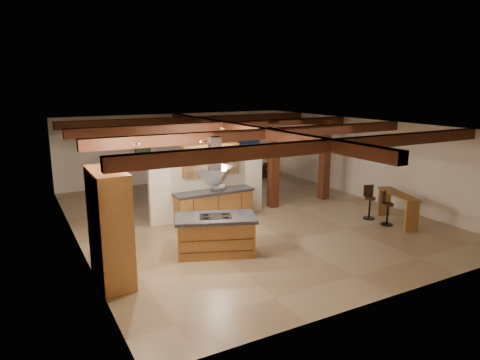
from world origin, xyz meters
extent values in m
plane|color=tan|center=(0.00, 0.00, 0.00)|extent=(12.00, 12.00, 0.00)
plane|color=white|center=(0.00, 6.00, 1.45)|extent=(10.00, 0.00, 10.00)
plane|color=white|center=(0.00, -6.00, 1.45)|extent=(10.00, 0.00, 10.00)
plane|color=white|center=(-5.00, 0.00, 1.45)|extent=(0.00, 12.00, 12.00)
plane|color=white|center=(5.00, 0.00, 1.45)|extent=(0.00, 12.00, 12.00)
plane|color=#3B2412|center=(0.00, 0.00, 2.90)|extent=(12.00, 12.00, 0.00)
cube|color=#3F210F|center=(0.00, -4.00, 2.76)|extent=(10.00, 0.25, 0.28)
cube|color=#3F210F|center=(0.00, -1.30, 2.76)|extent=(10.00, 0.25, 0.28)
cube|color=#3F210F|center=(0.00, 1.30, 2.76)|extent=(10.00, 0.25, 0.28)
cube|color=#3F210F|center=(0.00, 4.00, 2.76)|extent=(10.00, 0.25, 0.28)
cube|color=#3F210F|center=(0.00, 0.00, 2.76)|extent=(0.28, 12.00, 0.28)
cube|color=#3F210F|center=(1.40, 0.50, 1.45)|extent=(0.30, 0.30, 2.90)
cube|color=#3F210F|center=(3.60, 0.50, 1.45)|extent=(0.30, 0.30, 2.90)
cube|color=#3F210F|center=(2.50, 0.50, 2.60)|extent=(2.50, 0.28, 0.28)
cube|color=white|center=(-1.00, 0.50, 1.10)|extent=(3.80, 0.18, 2.20)
cube|color=#A27634|center=(-4.67, -2.60, 1.20)|extent=(0.64, 1.60, 2.40)
cube|color=silver|center=(-4.37, -2.60, 1.15)|extent=(0.06, 0.62, 0.95)
cube|color=black|center=(-4.33, -2.60, 1.35)|extent=(0.01, 0.50, 0.28)
cube|color=#A27634|center=(-1.00, 0.11, 0.43)|extent=(2.40, 0.60, 0.86)
cube|color=black|center=(-1.00, 0.11, 0.90)|extent=(2.50, 0.66, 0.08)
cube|color=#A27634|center=(-1.00, 0.32, 1.85)|extent=(1.80, 0.34, 0.95)
cube|color=silver|center=(-1.00, 0.14, 1.85)|extent=(1.74, 0.02, 0.90)
pyramid|color=silver|center=(-2.10, -2.34, 1.73)|extent=(1.10, 1.10, 0.45)
cube|color=silver|center=(-2.10, -2.34, 2.54)|extent=(0.26, 0.22, 0.73)
cube|color=#3F210F|center=(2.00, 5.94, 1.50)|extent=(1.10, 0.05, 1.70)
cube|color=black|center=(2.00, 5.91, 1.50)|extent=(0.95, 0.02, 1.55)
cube|color=#3F210F|center=(3.60, 5.94, 1.50)|extent=(1.10, 0.05, 1.70)
cube|color=black|center=(3.60, 5.91, 1.50)|extent=(0.95, 0.02, 1.55)
cube|color=#3F210F|center=(-1.50, 5.94, 1.70)|extent=(0.65, 0.04, 0.85)
cube|color=#275B3A|center=(-1.50, 5.92, 1.70)|extent=(0.55, 0.01, 0.75)
cylinder|color=silver|center=(-2.60, -2.80, 2.87)|extent=(0.16, 0.16, 0.03)
cylinder|color=silver|center=(-1.00, -0.50, 2.87)|extent=(0.16, 0.16, 0.03)
cylinder|color=silver|center=(-4.00, -2.50, 2.87)|extent=(0.16, 0.16, 0.03)
cube|color=#A27634|center=(-2.10, -2.34, 0.44)|extent=(2.04, 1.53, 0.88)
cube|color=black|center=(-2.10, -2.34, 0.92)|extent=(2.20, 1.68, 0.08)
cube|color=black|center=(-2.10, -2.34, 0.96)|extent=(0.90, 0.75, 0.02)
imported|color=#3F1C0F|center=(-0.44, 2.26, 0.29)|extent=(1.73, 1.11, 0.57)
imported|color=black|center=(3.09, 5.26, 0.29)|extent=(2.15, 1.54, 0.58)
imported|color=silver|center=(-0.85, 0.11, 1.05)|extent=(0.45, 0.37, 0.22)
cube|color=#A27634|center=(3.72, -2.78, 0.90)|extent=(1.00, 1.82, 0.05)
cube|color=#A27634|center=(3.46, -3.54, 0.44)|extent=(0.40, 0.22, 0.88)
cube|color=#A27634|center=(3.98, -2.03, 0.44)|extent=(0.40, 0.22, 0.88)
cube|color=#3F210F|center=(4.14, 4.92, 0.30)|extent=(0.56, 0.56, 0.59)
cylinder|color=black|center=(4.14, 4.92, 0.68)|extent=(0.06, 0.06, 0.16)
cone|color=#FFD899|center=(4.14, 4.92, 0.84)|extent=(0.29, 0.29, 0.18)
cylinder|color=black|center=(3.32, -2.78, 0.64)|extent=(0.32, 0.32, 0.06)
cube|color=black|center=(3.26, -2.64, 0.84)|extent=(0.29, 0.15, 0.35)
cylinder|color=black|center=(3.32, -2.78, 0.32)|extent=(0.05, 0.05, 0.62)
cylinder|color=black|center=(3.32, -2.78, 0.02)|extent=(0.35, 0.35, 0.03)
cylinder|color=black|center=(3.30, -2.08, 0.66)|extent=(0.33, 0.33, 0.06)
cube|color=black|center=(3.36, -1.93, 0.87)|extent=(0.30, 0.14, 0.37)
cylinder|color=black|center=(3.30, -2.08, 0.33)|extent=(0.05, 0.05, 0.64)
cylinder|color=black|center=(3.30, -2.08, 0.02)|extent=(0.37, 0.37, 0.03)
cube|color=#3F210F|center=(-1.11, 1.69, 0.40)|extent=(0.40, 0.40, 0.05)
cube|color=#3F210F|center=(-1.09, 1.87, 0.72)|extent=(0.37, 0.07, 0.66)
cylinder|color=#3F210F|center=(-1.27, 1.55, 0.19)|extent=(0.04, 0.04, 0.37)
cylinder|color=#3F210F|center=(-0.97, 1.53, 0.19)|extent=(0.04, 0.04, 0.37)
cylinder|color=#3F210F|center=(-1.25, 1.85, 0.19)|extent=(0.04, 0.04, 0.37)
cylinder|color=#3F210F|center=(-0.95, 1.83, 0.19)|extent=(0.04, 0.04, 0.37)
cube|color=#3F210F|center=(-1.01, 2.92, 0.40)|extent=(0.40, 0.40, 0.05)
cube|color=#3F210F|center=(-1.03, 2.74, 0.72)|extent=(0.37, 0.07, 0.66)
cylinder|color=#3F210F|center=(-0.85, 3.06, 0.19)|extent=(0.04, 0.04, 0.37)
cylinder|color=#3F210F|center=(-1.15, 3.08, 0.19)|extent=(0.04, 0.04, 0.37)
cylinder|color=#3F210F|center=(-0.88, 2.76, 0.19)|extent=(0.04, 0.04, 0.37)
cylinder|color=#3F210F|center=(-1.17, 2.78, 0.19)|extent=(0.04, 0.04, 0.37)
cube|color=#3F210F|center=(0.13, 1.59, 0.40)|extent=(0.40, 0.40, 0.05)
cube|color=#3F210F|center=(0.14, 1.78, 0.72)|extent=(0.37, 0.07, 0.66)
cylinder|color=#3F210F|center=(-0.04, 1.46, 0.19)|extent=(0.04, 0.04, 0.37)
cylinder|color=#3F210F|center=(0.26, 1.43, 0.19)|extent=(0.04, 0.04, 0.37)
cylinder|color=#3F210F|center=(-0.01, 1.76, 0.19)|extent=(0.04, 0.04, 0.37)
cylinder|color=#3F210F|center=(0.29, 1.73, 0.19)|extent=(0.04, 0.04, 0.37)
cube|color=#3F210F|center=(0.22, 2.83, 0.40)|extent=(0.40, 0.40, 0.05)
cube|color=#3F210F|center=(0.21, 2.64, 0.72)|extent=(0.37, 0.07, 0.66)
cylinder|color=#3F210F|center=(0.38, 2.97, 0.19)|extent=(0.04, 0.04, 0.37)
cylinder|color=#3F210F|center=(0.08, 2.99, 0.19)|extent=(0.04, 0.04, 0.37)
cylinder|color=#3F210F|center=(0.36, 2.67, 0.19)|extent=(0.04, 0.04, 0.37)
cylinder|color=#3F210F|center=(0.06, 2.69, 0.19)|extent=(0.04, 0.04, 0.37)
camera|label=1|loc=(-6.34, -11.36, 4.08)|focal=32.00mm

